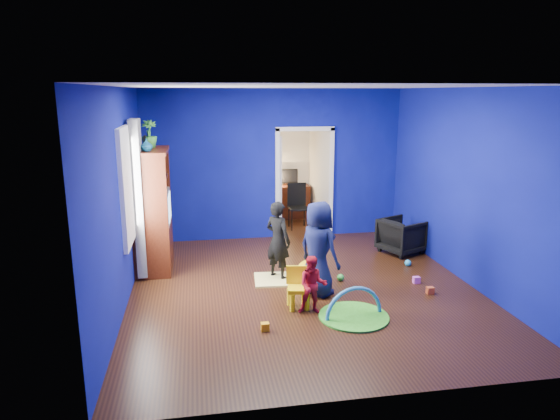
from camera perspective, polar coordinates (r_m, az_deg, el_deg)
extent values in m
cube|color=black|center=(7.47, 2.70, -8.95)|extent=(5.00, 5.50, 0.01)
cube|color=white|center=(6.91, 2.97, 13.90)|extent=(5.00, 5.50, 0.01)
cube|color=navy|center=(9.71, -0.67, 5.17)|extent=(5.00, 0.02, 2.90)
cube|color=navy|center=(4.48, 10.40, -4.82)|extent=(5.00, 0.02, 2.90)
cube|color=navy|center=(6.96, -17.72, 1.25)|extent=(0.02, 5.50, 2.90)
cube|color=navy|center=(7.96, 20.70, 2.49)|extent=(0.02, 5.50, 2.90)
imported|color=black|center=(9.23, 13.74, -2.88)|extent=(0.91, 0.90, 0.63)
imported|color=black|center=(7.66, -0.23, -3.49)|extent=(0.51, 0.53, 1.23)
imported|color=#0E1333|center=(7.06, 4.41, -4.42)|extent=(0.74, 0.79, 1.36)
imported|color=red|center=(6.55, 3.77, -8.57)|extent=(0.43, 0.37, 0.78)
imported|color=#0C5664|center=(7.81, -15.02, 7.17)|extent=(0.19, 0.19, 0.19)
imported|color=#388F34|center=(8.31, -14.75, 8.42)|extent=(0.28, 0.28, 0.44)
cube|color=#371709|center=(8.28, -14.39, -0.01)|extent=(0.58, 1.14, 1.96)
cube|color=silver|center=(8.26, -14.13, 0.27)|extent=(0.46, 0.70, 0.54)
cube|color=#F2E07A|center=(7.76, -0.10, -7.93)|extent=(0.79, 0.66, 0.03)
sphere|color=yellow|center=(7.44, 3.50, -7.27)|extent=(0.43, 0.43, 0.43)
cube|color=yellow|center=(6.75, 2.10, -9.14)|extent=(0.32, 0.32, 0.50)
cylinder|color=#339421|center=(6.64, 8.42, -11.93)|extent=(0.90, 0.90, 0.02)
torus|color=#3F8CD8|center=(6.64, 8.42, -11.87)|extent=(0.80, 0.19, 0.81)
cube|color=white|center=(7.28, -17.29, 2.60)|extent=(0.03, 0.95, 1.55)
cube|color=slate|center=(7.86, -15.81, 1.22)|extent=(0.14, 0.42, 2.40)
cube|color=white|center=(9.89, 2.78, 2.95)|extent=(1.16, 0.10, 2.10)
cube|color=#3D140A|center=(11.47, 1.13, 0.97)|extent=(0.88, 0.44, 0.75)
cube|color=black|center=(11.48, 1.03, 3.91)|extent=(0.40, 0.05, 0.32)
sphere|color=#FFD88C|center=(11.37, -0.30, 3.72)|extent=(0.14, 0.14, 0.14)
cube|color=black|center=(10.53, 2.10, 0.32)|extent=(0.40, 0.40, 0.92)
cube|color=white|center=(11.34, 1.06, 9.24)|extent=(0.88, 0.24, 0.04)
cube|color=#E15525|center=(7.57, 16.78, -8.80)|extent=(0.10, 0.08, 0.10)
sphere|color=#25A0D3|center=(8.63, 14.41, -5.85)|extent=(0.11, 0.11, 0.11)
cube|color=#FFA50D|center=(6.23, -1.72, -13.20)|extent=(0.10, 0.08, 0.10)
sphere|color=green|center=(7.79, 6.93, -7.64)|extent=(0.11, 0.11, 0.11)
cube|color=#D851C8|center=(7.92, 15.33, -7.72)|extent=(0.10, 0.08, 0.10)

